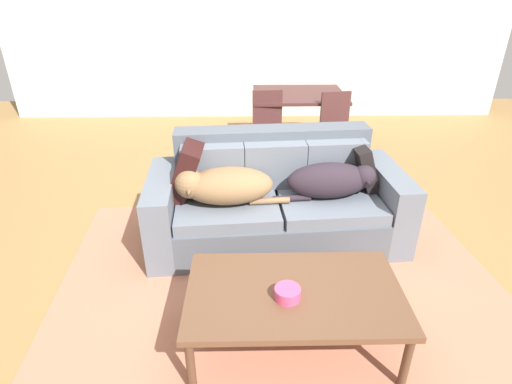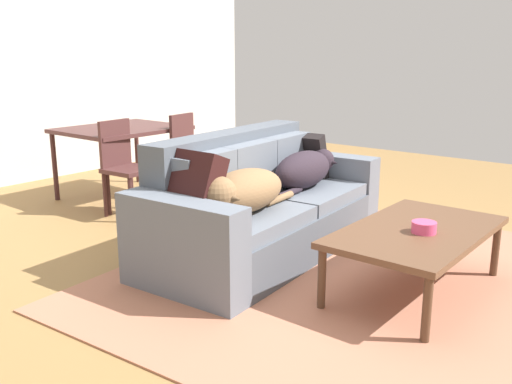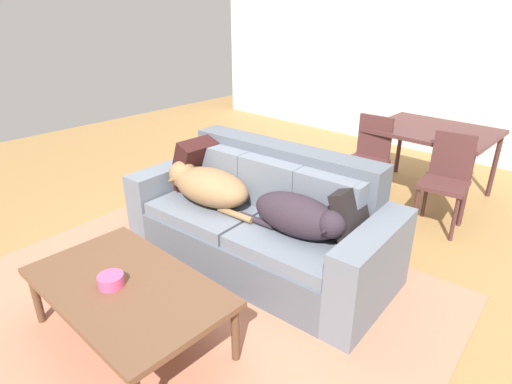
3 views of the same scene
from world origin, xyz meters
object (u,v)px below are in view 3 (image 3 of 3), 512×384
couch (263,222)px  bowl_on_coffee_table (111,280)px  dog_on_right_cushion (300,216)px  dining_table (433,135)px  dog_on_left_cushion (207,185)px  throw_pillow_by_left_arm (199,163)px  throw_pillow_by_right_arm (355,214)px  dining_chair_near_left (369,155)px  dining_chair_near_right (446,177)px  coffee_table (126,289)px

couch → bowl_on_coffee_table: (-0.02, -1.32, 0.12)m
dog_on_right_cushion → dining_table: 2.31m
bowl_on_coffee_table → dog_on_right_cushion: bearing=68.8°
dog_on_left_cushion → throw_pillow_by_left_arm: size_ratio=1.96×
throw_pillow_by_left_arm → dog_on_right_cushion: bearing=-5.1°
dog_on_right_cushion → throw_pillow_by_right_arm: (0.30, 0.22, 0.03)m
dog_on_right_cushion → bowl_on_coffee_table: dog_on_right_cushion is taller
dining_chair_near_left → dining_chair_near_right: size_ratio=1.01×
dining_table → dining_chair_near_left: (-0.42, -0.56, -0.18)m
couch → dog_on_right_cushion: 0.53m
dog_on_left_cushion → coffee_table: size_ratio=0.71×
bowl_on_coffee_table → dining_chair_near_right: (0.85, 2.90, 0.03)m
throw_pillow_by_left_arm → coffee_table: bearing=-57.7°
coffee_table → dining_chair_near_right: 2.95m
couch → throw_pillow_by_right_arm: bearing=3.8°
couch → dog_on_right_cushion: size_ratio=2.61×
throw_pillow_by_right_arm → dining_chair_near_right: size_ratio=0.46×
couch → throw_pillow_by_left_arm: (-0.76, -0.01, 0.31)m
throw_pillow_by_left_arm → coffee_table: size_ratio=0.36×
throw_pillow_by_left_arm → dining_chair_near_left: 1.82m
dog_on_right_cushion → dining_table: size_ratio=0.71×
throw_pillow_by_right_arm → dining_table: throw_pillow_by_right_arm is taller
couch → coffee_table: bearing=-92.9°
coffee_table → dining_table: size_ratio=1.08×
throw_pillow_by_right_arm → coffee_table: (-0.72, -1.36, -0.24)m
dog_on_right_cushion → throw_pillow_by_right_arm: bearing=32.3°
couch → dog_on_right_cushion: bearing=-18.7°
couch → dining_table: size_ratio=1.86×
coffee_table → dining_chair_near_right: (0.80, 2.84, 0.11)m
dog_on_left_cushion → dining_chair_near_right: (1.27, 1.78, -0.10)m
couch → dining_chair_near_right: (0.84, 1.59, 0.15)m
couch → coffee_table: size_ratio=1.72×
dog_on_right_cushion → throw_pillow_by_left_arm: (-1.21, 0.11, 0.06)m
coffee_table → bowl_on_coffee_table: (-0.05, -0.06, 0.07)m
dog_on_left_cushion → dining_chair_near_right: 2.19m
dining_chair_near_right → bowl_on_coffee_table: bearing=-114.2°
throw_pillow_by_left_arm → coffee_table: throw_pillow_by_left_arm is taller
dog_on_left_cushion → dining_chair_near_left: size_ratio=1.02×
dog_on_right_cushion → dining_table: bearing=86.0°
couch → coffee_table: (0.03, -1.25, 0.04)m
throw_pillow_by_right_arm → dining_chair_near_left: dining_chair_near_left is taller
throw_pillow_by_right_arm → throw_pillow_by_left_arm: bearing=-175.6°
dog_on_right_cushion → bowl_on_coffee_table: 1.29m
dog_on_left_cushion → bowl_on_coffee_table: (0.42, -1.12, -0.14)m
bowl_on_coffee_table → couch: bearing=89.2°
dog_on_left_cushion → dining_table: 2.55m
couch → dining_chair_near_left: (0.01, 1.64, 0.15)m
coffee_table → dog_on_left_cushion: bearing=114.0°
couch → dining_chair_near_left: bearing=85.3°
bowl_on_coffee_table → dog_on_left_cushion: bearing=110.7°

